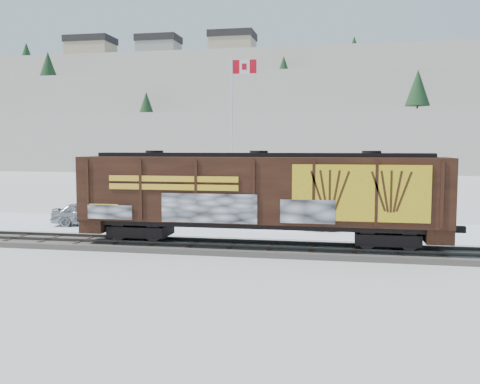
% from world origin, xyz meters
% --- Properties ---
extents(ground, '(500.00, 500.00, 0.00)m').
position_xyz_m(ground, '(0.00, 0.00, 0.00)').
color(ground, white).
rests_on(ground, ground).
extents(rail_track, '(50.00, 3.40, 0.43)m').
position_xyz_m(rail_track, '(0.00, 0.00, 0.15)').
color(rail_track, '#59544C').
rests_on(rail_track, ground).
extents(parking_strip, '(40.00, 8.00, 0.03)m').
position_xyz_m(parking_strip, '(0.00, 7.50, 0.01)').
color(parking_strip, white).
rests_on(parking_strip, ground).
extents(hillside, '(360.00, 110.00, 93.00)m').
position_xyz_m(hillside, '(-0.05, 139.79, 14.37)').
color(hillside, white).
rests_on(hillside, ground).
extents(hopper_railcar, '(18.04, 3.06, 4.48)m').
position_xyz_m(hopper_railcar, '(3.32, -0.01, 2.93)').
color(hopper_railcar, black).
rests_on(hopper_railcar, rail_track).
extents(flagpole, '(2.30, 0.90, 11.74)m').
position_xyz_m(flagpole, '(-0.66, 12.86, 4.35)').
color(flagpole, silver).
rests_on(flagpole, ground).
extents(car_silver, '(4.84, 2.78, 1.55)m').
position_xyz_m(car_silver, '(-9.16, 6.38, 0.81)').
color(car_silver, '#A4A6AB').
rests_on(car_silver, parking_strip).
extents(car_white, '(4.41, 2.41, 1.38)m').
position_xyz_m(car_white, '(4.02, 7.52, 0.72)').
color(car_white, silver).
rests_on(car_white, parking_strip).
extents(car_dark, '(5.33, 3.56, 1.43)m').
position_xyz_m(car_dark, '(5.04, 7.98, 0.75)').
color(car_dark, black).
rests_on(car_dark, parking_strip).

